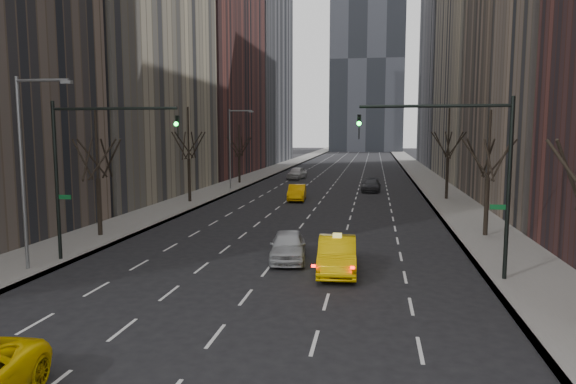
% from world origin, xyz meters
% --- Properties ---
extents(sidewalk_left, '(4.50, 320.00, 0.15)m').
position_xyz_m(sidewalk_left, '(-12.25, 70.00, 0.07)').
color(sidewalk_left, slate).
rests_on(sidewalk_left, ground).
extents(sidewalk_right, '(4.50, 320.00, 0.15)m').
position_xyz_m(sidewalk_right, '(12.25, 70.00, 0.07)').
color(sidewalk_right, slate).
rests_on(sidewalk_right, ground).
extents(bld_left_far, '(14.00, 28.00, 44.00)m').
position_xyz_m(bld_left_far, '(-21.50, 66.00, 22.00)').
color(bld_left_far, brown).
rests_on(bld_left_far, ground).
extents(bld_left_deep, '(14.00, 30.00, 60.00)m').
position_xyz_m(bld_left_deep, '(-21.50, 96.00, 30.00)').
color(bld_left_deep, slate).
rests_on(bld_left_deep, ground).
extents(bld_right_deep, '(14.00, 30.00, 58.00)m').
position_xyz_m(bld_right_deep, '(21.50, 95.00, 29.00)').
color(bld_right_deep, slate).
rests_on(bld_right_deep, ground).
extents(tree_lw_b, '(3.36, 3.50, 7.82)m').
position_xyz_m(tree_lw_b, '(-12.00, 18.00, 3.72)').
color(tree_lw_b, black).
rests_on(tree_lw_b, ground).
extents(tree_lw_c, '(3.36, 3.50, 8.74)m').
position_xyz_m(tree_lw_c, '(-12.00, 34.00, 4.04)').
color(tree_lw_c, black).
rests_on(tree_lw_c, ground).
extents(tree_lw_d, '(3.36, 3.50, 7.36)m').
position_xyz_m(tree_lw_d, '(-12.00, 52.00, 3.56)').
color(tree_lw_d, black).
rests_on(tree_lw_d, ground).
extents(tree_rw_b, '(3.36, 3.50, 7.82)m').
position_xyz_m(tree_rw_b, '(12.00, 22.00, 3.72)').
color(tree_rw_b, black).
rests_on(tree_rw_b, ground).
extents(tree_rw_c, '(3.36, 3.50, 8.74)m').
position_xyz_m(tree_rw_c, '(12.00, 40.00, 4.04)').
color(tree_rw_c, black).
rests_on(tree_rw_c, ground).
extents(traffic_mast_left, '(6.69, 0.39, 8.00)m').
position_xyz_m(traffic_mast_left, '(-9.11, 12.00, 5.49)').
color(traffic_mast_left, black).
rests_on(traffic_mast_left, ground).
extents(traffic_mast_right, '(6.69, 0.39, 8.00)m').
position_xyz_m(traffic_mast_right, '(9.11, 12.00, 5.49)').
color(traffic_mast_right, black).
rests_on(traffic_mast_right, ground).
extents(streetlight_near, '(2.83, 0.22, 9.00)m').
position_xyz_m(streetlight_near, '(-10.84, 10.00, 5.62)').
color(streetlight_near, slate).
rests_on(streetlight_near, ground).
extents(streetlight_far, '(2.83, 0.22, 9.00)m').
position_xyz_m(streetlight_far, '(-10.84, 45.00, 5.62)').
color(streetlight_far, slate).
rests_on(streetlight_far, ground).
extents(taxi_sedan, '(2.06, 5.14, 1.66)m').
position_xyz_m(taxi_sedan, '(3.35, 12.37, 0.83)').
color(taxi_sedan, '#E9B904').
rests_on(taxi_sedan, ground).
extents(silver_sedan_ahead, '(2.39, 4.69, 1.53)m').
position_xyz_m(silver_sedan_ahead, '(0.68, 14.19, 0.77)').
color(silver_sedan_ahead, '#A3A6AB').
rests_on(silver_sedan_ahead, ground).
extents(far_taxi, '(1.97, 4.72, 1.52)m').
position_xyz_m(far_taxi, '(-2.35, 37.35, 0.76)').
color(far_taxi, '#FFAD05').
rests_on(far_taxi, ground).
extents(far_suv_grey, '(2.26, 4.89, 1.38)m').
position_xyz_m(far_suv_grey, '(4.70, 46.17, 0.69)').
color(far_suv_grey, '#2C2D31').
rests_on(far_suv_grey, ground).
extents(far_car_white, '(2.55, 5.16, 1.69)m').
position_xyz_m(far_car_white, '(-5.71, 59.48, 0.85)').
color(far_car_white, silver).
rests_on(far_car_white, ground).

